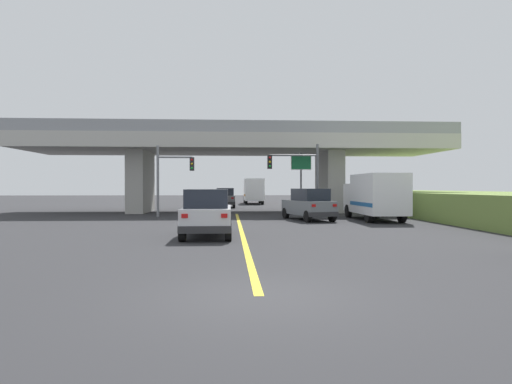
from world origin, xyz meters
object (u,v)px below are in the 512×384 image
(sedan_oncoming, at_px, (225,198))
(highway_sign, at_px, (301,168))
(suv_lead, at_px, (207,213))
(traffic_signal_farside, at_px, (171,173))
(box_truck, at_px, (375,196))
(traffic_signal_nearside, at_px, (299,171))
(semi_truck_distant, at_px, (253,191))
(suv_crossing, at_px, (309,204))

(sedan_oncoming, relative_size, highway_sign, 0.93)
(suv_lead, relative_size, traffic_signal_farside, 0.95)
(suv_lead, height_order, box_truck, box_truck)
(traffic_signal_nearside, height_order, semi_truck_distant, traffic_signal_nearside)
(highway_sign, relative_size, semi_truck_distant, 0.66)
(sedan_oncoming, bearing_deg, suv_crossing, -73.21)
(suv_crossing, relative_size, traffic_signal_nearside, 0.98)
(suv_crossing, bearing_deg, box_truck, -18.47)
(suv_crossing, xyz_separation_m, semi_truck_distant, (-2.00, 28.31, 0.64))
(box_truck, relative_size, traffic_signal_farside, 1.33)
(suv_lead, distance_m, traffic_signal_nearside, 13.80)
(box_truck, relative_size, semi_truck_distant, 0.92)
(traffic_signal_nearside, bearing_deg, sedan_oncoming, 109.79)
(suv_lead, height_order, traffic_signal_nearside, traffic_signal_nearside)
(traffic_signal_nearside, bearing_deg, suv_crossing, -88.40)
(suv_crossing, xyz_separation_m, box_truck, (4.20, -0.32, 0.54))
(suv_crossing, distance_m, sedan_oncoming, 18.93)
(box_truck, relative_size, highway_sign, 1.38)
(traffic_signal_nearside, distance_m, semi_truck_distant, 25.25)
(traffic_signal_nearside, bearing_deg, suv_lead, -115.65)
(sedan_oncoming, bearing_deg, traffic_signal_farside, -104.94)
(traffic_signal_nearside, bearing_deg, semi_truck_distant, 94.36)
(traffic_signal_farside, distance_m, highway_sign, 10.56)
(box_truck, relative_size, traffic_signal_nearside, 1.31)
(suv_lead, distance_m, highway_sign, 18.06)
(suv_lead, xyz_separation_m, box_truck, (10.18, 8.78, 0.54))
(highway_sign, bearing_deg, suv_crossing, -95.49)
(highway_sign, bearing_deg, sedan_oncoming, 120.14)
(traffic_signal_nearside, height_order, traffic_signal_farside, traffic_signal_nearside)
(suv_crossing, height_order, traffic_signal_farside, traffic_signal_farside)
(suv_crossing, distance_m, box_truck, 4.25)
(sedan_oncoming, xyz_separation_m, semi_truck_distant, (3.46, 10.19, 0.64))
(traffic_signal_nearside, relative_size, traffic_signal_farside, 1.02)
(suv_lead, distance_m, box_truck, 13.46)
(suv_lead, bearing_deg, suv_crossing, 56.66)
(traffic_signal_farside, bearing_deg, suv_crossing, -23.35)
(traffic_signal_farside, relative_size, semi_truck_distant, 0.69)
(suv_lead, distance_m, semi_truck_distant, 37.62)
(box_truck, relative_size, sedan_oncoming, 1.49)
(suv_crossing, distance_m, semi_truck_distant, 28.39)
(traffic_signal_nearside, distance_m, highway_sign, 4.38)
(box_truck, distance_m, semi_truck_distant, 29.29)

